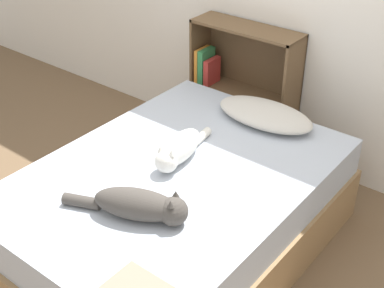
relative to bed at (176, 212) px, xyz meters
name	(u,v)px	position (x,y,z in m)	size (l,w,h in m)	color
ground_plane	(177,249)	(0.00, 0.00, -0.28)	(8.00, 8.00, 0.00)	brown
bed	(176,212)	(0.00, 0.00, 0.00)	(1.39, 1.94, 0.57)	#99754C
pillow	(265,114)	(0.09, 0.77, 0.34)	(0.65, 0.34, 0.10)	beige
cat_light	(179,150)	(-0.05, 0.08, 0.37)	(0.19, 0.53, 0.16)	white
cat_dark	(141,205)	(0.13, -0.40, 0.36)	(0.61, 0.34, 0.16)	#47423D
bookshelf	(243,87)	(-0.36, 1.21, 0.23)	(0.80, 0.26, 0.99)	brown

